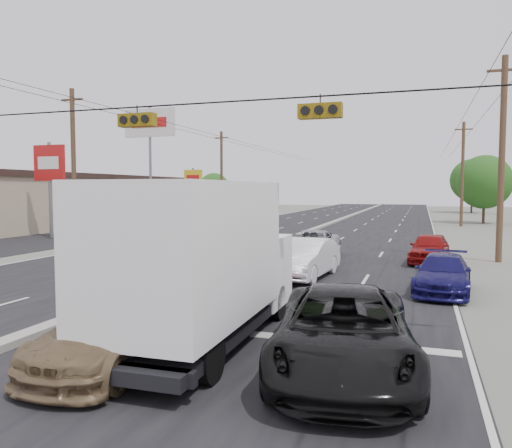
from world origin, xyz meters
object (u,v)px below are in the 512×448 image
(pole_sign_far, at_px, (193,182))
(oncoming_near, at_px, (153,243))
(utility_pole_left_c, at_px, (222,176))
(utility_pole_right_b, at_px, (502,158))
(utility_pole_left_b, at_px, (74,166))
(pole_sign_billboard, at_px, (150,130))
(box_truck, at_px, (201,262))
(black_suv, at_px, (344,332))
(tree_left_far, at_px, (214,188))
(oncoming_far, at_px, (245,229))
(tree_right_far, at_px, (472,180))
(queue_car_b, at_px, (305,259))
(tan_sedan, at_px, (122,327))
(utility_pole_right_c, at_px, (462,173))
(tree_right_mid, at_px, (484,182))
(queue_car_e, at_px, (430,248))
(queue_car_a, at_px, (288,250))
(pole_sign_mid, at_px, (50,168))
(red_sedan, at_px, (254,268))
(queue_car_c, at_px, (312,245))
(queue_car_d, at_px, (443,274))

(pole_sign_far, xyz_separation_m, oncoming_near, (11.47, -28.91, -3.67))
(utility_pole_left_c, relative_size, utility_pole_right_b, 1.00)
(utility_pole_left_b, relative_size, pole_sign_billboard, 0.91)
(box_truck, bearing_deg, black_suv, -13.70)
(tree_left_far, height_order, oncoming_far, tree_left_far)
(pole_sign_far, bearing_deg, utility_pole_left_b, -82.03)
(tree_right_far, bearing_deg, queue_car_b, -100.51)
(tan_sedan, relative_size, queue_car_b, 1.05)
(utility_pole_left_b, distance_m, queue_car_b, 18.96)
(utility_pole_right_b, relative_size, utility_pole_right_c, 1.00)
(tree_right_mid, bearing_deg, queue_car_e, -100.32)
(tan_sedan, bearing_deg, black_suv, 9.39)
(utility_pole_left_c, relative_size, oncoming_near, 1.97)
(tree_right_mid, height_order, queue_car_e, tree_right_mid)
(box_truck, bearing_deg, pole_sign_billboard, 121.41)
(box_truck, distance_m, black_suv, 3.68)
(tree_right_mid, xyz_separation_m, oncoming_far, (-18.30, -22.89, -3.61))
(pole_sign_billboard, relative_size, pole_sign_far, 1.83)
(tan_sedan, height_order, queue_car_a, queue_car_a)
(black_suv, height_order, queue_car_a, black_suv)
(utility_pole_left_c, relative_size, tree_right_far, 1.23)
(oncoming_far, bearing_deg, pole_sign_far, -56.27)
(pole_sign_mid, xyz_separation_m, queue_car_e, (26.26, -4.52, -4.39))
(pole_sign_far, relative_size, oncoming_near, 1.18)
(pole_sign_mid, relative_size, queue_car_a, 1.54)
(utility_pole_right_b, distance_m, red_sedan, 14.17)
(pole_sign_mid, distance_m, red_sedan, 24.01)
(red_sedan, bearing_deg, box_truck, -88.74)
(queue_car_c, relative_size, oncoming_near, 1.01)
(queue_car_d, bearing_deg, queue_car_a, 153.29)
(utility_pole_left_c, height_order, pole_sign_billboard, pole_sign_billboard)
(pole_sign_billboard, bearing_deg, oncoming_far, -27.74)
(tree_right_mid, bearing_deg, tan_sedan, -103.99)
(utility_pole_left_c, relative_size, box_truck, 1.35)
(red_sedan, distance_m, oncoming_near, 9.39)
(pole_sign_billboard, xyz_separation_m, queue_car_a, (17.50, -17.60, -8.09))
(box_truck, height_order, queue_car_a, box_truck)
(tan_sedan, relative_size, queue_car_d, 1.13)
(red_sedan, relative_size, queue_car_a, 0.87)
(oncoming_far, bearing_deg, oncoming_near, 81.98)
(oncoming_far, bearing_deg, box_truck, 105.62)
(utility_pole_right_b, relative_size, box_truck, 1.35)
(box_truck, relative_size, oncoming_near, 1.46)
(utility_pole_right_c, height_order, queue_car_b, utility_pole_right_c)
(utility_pole_left_c, relative_size, pole_sign_mid, 1.43)
(utility_pole_left_c, height_order, tree_right_far, utility_pole_left_c)
(tree_right_mid, relative_size, box_truck, 0.96)
(tree_right_far, distance_m, queue_car_e, 57.08)
(pole_sign_mid, relative_size, tree_left_far, 1.14)
(pole_sign_billboard, relative_size, queue_car_a, 2.41)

